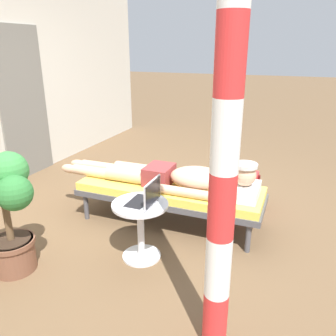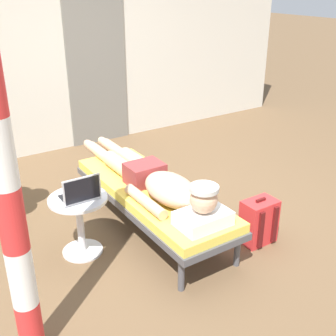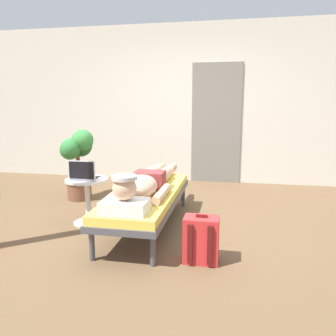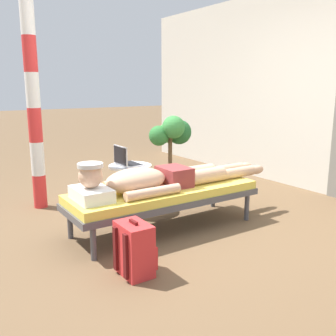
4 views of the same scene
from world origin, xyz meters
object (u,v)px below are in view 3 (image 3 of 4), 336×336
(lounge_chair, at_px, (147,197))
(backpack, at_px, (201,240))
(potted_plant, at_px, (78,157))
(person_reclining, at_px, (145,184))
(laptop, at_px, (85,175))
(side_table, at_px, (87,193))

(lounge_chair, relative_size, backpack, 4.53)
(lounge_chair, relative_size, potted_plant, 1.91)
(lounge_chair, height_order, potted_plant, potted_plant)
(lounge_chair, xyz_separation_m, backpack, (0.66, -0.69, -0.15))
(lounge_chair, bearing_deg, person_reclining, -90.00)
(laptop, xyz_separation_m, backpack, (1.36, -0.64, -0.39))
(person_reclining, bearing_deg, side_table, 173.45)
(lounge_chair, relative_size, person_reclining, 0.89)
(potted_plant, bearing_deg, side_table, -59.05)
(lounge_chair, bearing_deg, backpack, -46.30)
(side_table, xyz_separation_m, backpack, (1.36, -0.69, -0.16))
(laptop, distance_m, potted_plant, 1.13)
(side_table, distance_m, backpack, 1.54)
(side_table, bearing_deg, backpack, -27.04)
(lounge_chair, distance_m, side_table, 0.70)
(person_reclining, relative_size, side_table, 4.15)
(person_reclining, distance_m, laptop, 0.70)
(side_table, bearing_deg, laptop, -90.00)
(lounge_chair, height_order, laptop, laptop)
(lounge_chair, xyz_separation_m, laptop, (-0.70, -0.05, 0.24))
(person_reclining, height_order, potted_plant, potted_plant)
(laptop, xyz_separation_m, potted_plant, (-0.56, 0.98, 0.03))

